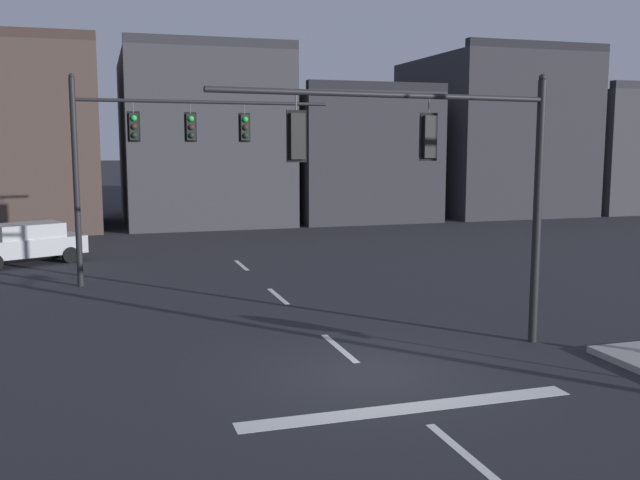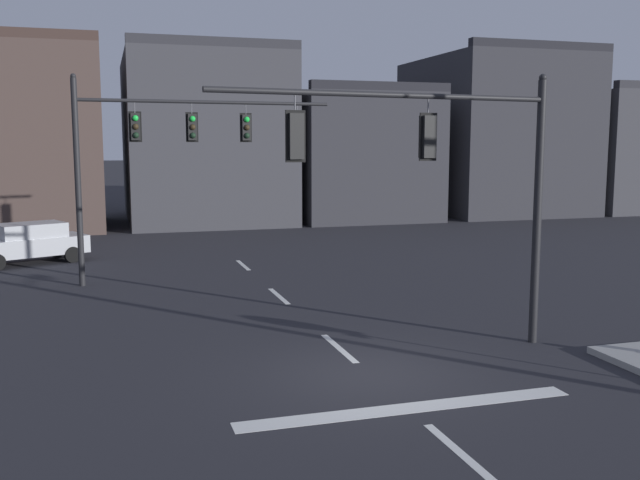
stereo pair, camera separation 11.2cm
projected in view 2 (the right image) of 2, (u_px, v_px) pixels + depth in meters
ground_plane at (369, 374)px, 14.79m from camera, size 400.00×400.00×0.00m
stop_bar_paint at (409, 408)px, 12.89m from camera, size 6.40×0.50×0.01m
lane_centreline at (339, 348)px, 16.68m from camera, size 0.16×26.40×0.01m
signal_mast_near_side at (451, 164)px, 15.66m from camera, size 8.01×1.13×6.32m
signal_mast_far_side at (171, 141)px, 24.37m from camera, size 8.84×0.66×6.99m
car_lot_nearside at (29, 242)px, 28.35m from camera, size 4.75×3.42×1.61m
building_row at (342, 144)px, 46.16m from camera, size 55.24×12.54×10.96m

